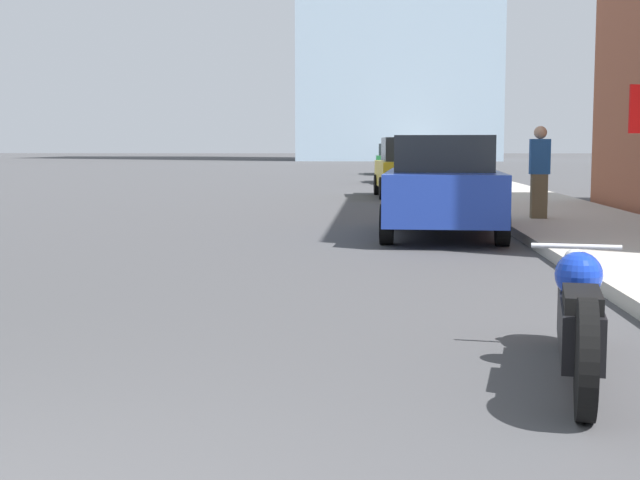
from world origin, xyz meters
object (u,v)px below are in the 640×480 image
object	(u,v)px
parked_car_blue	(443,186)
parked_car_green	(394,159)
pedestrian	(539,171)
motorcycle	(579,317)
parked_car_yellow	(409,168)
parked_car_black	(407,162)

from	to	relation	value
parked_car_blue	parked_car_green	bearing A→B (deg)	93.43
pedestrian	motorcycle	bearing A→B (deg)	-98.70
parked_car_blue	parked_car_yellow	size ratio (longest dim) A/B	1.08
parked_car_blue	pedestrian	distance (m)	2.78
motorcycle	parked_car_green	world-z (taller)	parked_car_green
pedestrian	parked_car_yellow	bearing A→B (deg)	102.31
motorcycle	parked_car_black	distance (m)	30.70
parked_car_blue	parked_car_black	distance (m)	21.72
motorcycle	parked_car_yellow	bearing A→B (deg)	101.14
parked_car_blue	parked_car_black	world-z (taller)	parked_car_black
parked_car_black	pedestrian	bearing A→B (deg)	-89.46
parked_car_black	parked_car_green	world-z (taller)	parked_car_black
motorcycle	parked_car_yellow	distance (m)	20.50
parked_car_yellow	pedestrian	xyz separation A→B (m)	(2.07, -9.50, 0.17)
parked_car_black	parked_car_yellow	bearing A→B (deg)	-96.17
motorcycle	parked_car_yellow	world-z (taller)	parked_car_yellow
parked_car_yellow	parked_car_black	xyz separation A→B (m)	(0.26, 10.20, -0.00)
parked_car_green	pedestrian	bearing A→B (deg)	-86.43
motorcycle	pedestrian	world-z (taller)	pedestrian
parked_car_blue	pedestrian	size ratio (longest dim) A/B	2.58
parked_car_blue	pedestrian	bearing A→B (deg)	49.63
parked_car_blue	parked_car_yellow	bearing A→B (deg)	93.83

